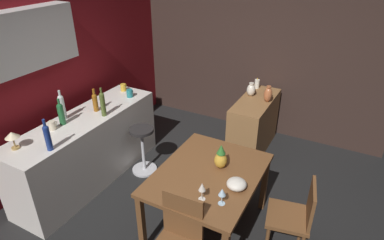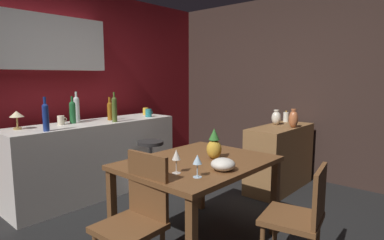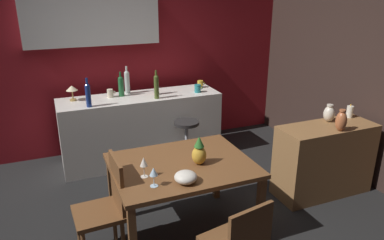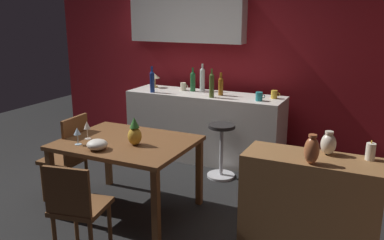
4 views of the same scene
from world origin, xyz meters
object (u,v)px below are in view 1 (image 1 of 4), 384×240
object	(u,v)px
cup_cream	(52,125)
counter_lamp	(12,136)
fruit_bowl	(237,184)
vase_copper	(268,94)
cup_mustard	(123,87)
sideboard_cabinet	(254,125)
wine_bottle_clear	(62,106)
bar_stool	(143,149)
pineapple_centerpiece	(221,158)
wine_bottle_green	(61,113)
chair_by_doorway	(295,216)
cup_teal	(130,93)
wine_bottle_cobalt	(47,136)
wine_glass_right	(202,187)
wine_bottle_amber	(95,101)
dining_table	(208,179)
wine_bottle_olive	(103,103)
wine_glass_left	(222,193)
vase_ceramic_ivory	(251,90)
pillar_candle_tall	(257,84)

from	to	relation	value
cup_cream	counter_lamp	distance (m)	0.47
fruit_bowl	vase_copper	bearing A→B (deg)	8.02
cup_mustard	vase_copper	xyz separation A→B (m)	(0.78, -1.89, -0.02)
sideboard_cabinet	wine_bottle_clear	size ratio (longest dim) A/B	2.97
sideboard_cabinet	cup_cream	world-z (taller)	cup_cream
sideboard_cabinet	fruit_bowl	world-z (taller)	fruit_bowl
sideboard_cabinet	bar_stool	world-z (taller)	sideboard_cabinet
pineapple_centerpiece	counter_lamp	world-z (taller)	counter_lamp
bar_stool	vase_copper	xyz separation A→B (m)	(1.23, -1.28, 0.58)
wine_bottle_green	chair_by_doorway	bearing A→B (deg)	-84.41
sideboard_cabinet	cup_teal	xyz separation A→B (m)	(-0.90, 1.52, 0.54)
wine_bottle_cobalt	cup_teal	distance (m)	1.45
sideboard_cabinet	wine_glass_right	xyz separation A→B (m)	(-2.12, -0.20, 0.46)
wine_bottle_amber	cup_cream	xyz separation A→B (m)	(-0.59, 0.10, -0.08)
dining_table	wine_bottle_olive	size ratio (longest dim) A/B	3.43
chair_by_doorway	wine_bottle_green	world-z (taller)	wine_bottle_green
wine_bottle_olive	cup_mustard	distance (m)	0.79
wine_bottle_cobalt	wine_bottle_olive	size ratio (longest dim) A/B	0.96
wine_glass_left	wine_bottle_amber	size ratio (longest dim) A/B	0.56
sideboard_cabinet	wine_bottle_cobalt	xyz separation A→B (m)	(-2.35, 1.42, 0.65)
bar_stool	cup_mustard	bearing A→B (deg)	53.56
wine_bottle_clear	sideboard_cabinet	bearing A→B (deg)	-45.43
counter_lamp	cup_cream	bearing A→B (deg)	-2.80
dining_table	vase_ceramic_ivory	xyz separation A→B (m)	(1.84, 0.20, 0.26)
chair_by_doorway	pillar_candle_tall	distance (m)	2.36
sideboard_cabinet	cup_teal	size ratio (longest dim) A/B	9.17
vase_copper	counter_lamp	bearing A→B (deg)	142.70
sideboard_cabinet	counter_lamp	xyz separation A→B (m)	(-2.51, 1.76, 0.64)
vase_copper	wine_bottle_green	bearing A→B (deg)	135.20
cup_cream	wine_bottle_green	bearing A→B (deg)	-0.18
pillar_candle_tall	vase_ceramic_ivory	distance (m)	0.32
fruit_bowl	vase_copper	xyz separation A→B (m)	(1.84, 0.26, 0.14)
wine_glass_right	vase_ceramic_ivory	xyz separation A→B (m)	(2.22, 0.32, 0.04)
bar_stool	wine_bottle_olive	distance (m)	0.84
fruit_bowl	counter_lamp	size ratio (longest dim) A/B	0.96
wine_bottle_amber	vase_copper	distance (m)	2.31
sideboard_cabinet	cup_mustard	size ratio (longest dim) A/B	9.64
sideboard_cabinet	cup_mustard	distance (m)	1.97
pineapple_centerpiece	cup_mustard	bearing A→B (deg)	66.21
wine_bottle_green	wine_bottle_amber	bearing A→B (deg)	-12.88
pineapple_centerpiece	wine_bottle_cobalt	world-z (taller)	wine_bottle_cobalt
chair_by_doorway	sideboard_cabinet	bearing A→B (deg)	30.42
wine_glass_left	dining_table	bearing A→B (deg)	40.05
wine_bottle_amber	vase_copper	world-z (taller)	wine_bottle_amber
chair_by_doorway	wine_glass_right	distance (m)	0.99
sideboard_cabinet	chair_by_doorway	bearing A→B (deg)	-149.58
pineapple_centerpiece	cup_teal	size ratio (longest dim) A/B	2.24
bar_stool	wine_bottle_amber	bearing A→B (deg)	113.57
dining_table	chair_by_doorway	bearing A→B (deg)	-82.70
dining_table	pineapple_centerpiece	xyz separation A→B (m)	(0.14, -0.07, 0.20)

